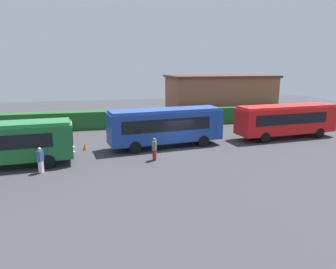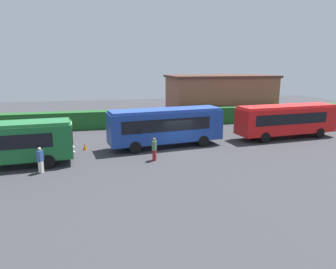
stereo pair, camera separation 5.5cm
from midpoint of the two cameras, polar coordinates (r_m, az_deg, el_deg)
The scene contains 10 objects.
ground_plane at distance 26.52m, azimuth 2.12°, elevation -2.80°, with size 80.53×80.53×0.00m, color #38383D.
bus_green at distance 24.35m, azimuth -27.57°, elevation -1.23°, with size 9.28×3.24×3.16m.
bus_blue at distance 27.08m, azimuth -0.33°, elevation 1.69°, with size 10.19×3.76×3.33m.
bus_red at distance 32.56m, azimuth 20.75°, elevation 2.62°, with size 10.34×3.40×3.22m.
person_left at distance 22.38m, azimuth -22.12°, elevation -4.22°, with size 0.41×0.50×1.75m.
person_center at distance 23.45m, azimuth -2.43°, elevation -2.58°, with size 0.43×0.54×1.73m.
person_right at distance 29.63m, azimuth 1.52°, elevation 0.77°, with size 0.30×0.45×1.82m.
hedge_row at distance 36.67m, azimuth -2.29°, elevation 3.09°, with size 52.27×1.59×1.96m, color #1E5722.
depot_building at distance 43.81m, azimuth 9.41°, elevation 6.93°, with size 14.08×7.78×5.64m.
traffic_cone at distance 27.29m, azimuth -14.81°, elevation -2.13°, with size 0.36×0.36×0.60m, color orange.
Camera 2 is at (-6.68, -24.68, 7.05)m, focal length 33.54 mm.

